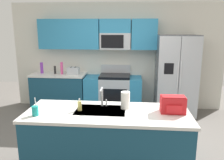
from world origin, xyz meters
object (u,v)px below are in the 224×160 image
Objects in this scene: drink_cup_teal at (35,111)px; backpack at (173,104)px; bottle_pink at (62,68)px; sink_faucet at (102,95)px; paper_towel_roll at (125,100)px; soap_dispenser at (80,106)px; pepper_mill at (55,70)px; bottle_purple at (42,68)px; toaster at (73,71)px; range_oven at (113,93)px; refrigerator at (176,75)px.

drink_cup_teal is 0.77× the size of backpack.
bottle_pink is 1.19× the size of drink_cup_teal.
sink_faucet is at bearing 171.33° from backpack.
drink_cup_teal is 1.20m from paper_towel_roll.
soap_dispenser is 0.53× the size of backpack.
bottle_purple is at bearing 173.36° from pepper_mill.
backpack reaches higher than toaster.
backpack reaches higher than range_oven.
backpack is (2.24, -2.37, -0.03)m from bottle_pink.
range_oven is 1.53m from pepper_mill.
toaster is 1.04× the size of bottle_purple.
paper_towel_roll is (1.14, 0.37, 0.06)m from drink_cup_teal.
refrigerator is at bearing -0.46° from toaster.
range_oven is 4.66× the size of bottle_pink.
bottle_purple reaches higher than toaster.
toaster is (-2.42, 0.02, 0.07)m from refrigerator.
range_oven is 4.25× the size of backpack.
range_oven is 5.05× the size of bottle_purple.
refrigerator is 3.24m from bottle_purple.
soap_dispenser is (-1.71, -2.36, 0.04)m from refrigerator.
bottle_purple reaches higher than range_oven.
refrigerator is 9.57× the size of pepper_mill.
sink_faucet is at bearing -60.11° from bottle_pink.
bottle_pink is 2.61m from soap_dispenser.
backpack is at bearing -8.99° from paper_towel_roll.
paper_towel_roll is at bearing -116.17° from refrigerator.
toaster is 2.62m from drink_cup_teal.
refrigerator is 7.53× the size of drink_cup_teal.
toaster is 3.05m from backpack.
drink_cup_teal is 0.57m from soap_dispenser.
soap_dispenser is (0.99, -2.41, -0.08)m from bottle_pink.
refrigerator is at bearing 63.83° from paper_towel_roll.
soap_dispenser is 0.64m from paper_towel_roll.
soap_dispenser is at bearing -58.45° from bottle_purple.
range_oven is 0.74× the size of refrigerator.
refrigerator is 7.71× the size of paper_towel_roll.
range_oven is at bearing 73.63° from drink_cup_teal.
pepper_mill is 0.60× the size of backpack.
sink_faucet reaches higher than drink_cup_teal.
drink_cup_teal is at bearing -171.43° from backpack.
toaster is 0.96× the size of bottle_pink.
bottle_purple is 2.92m from sink_faucet.
refrigerator is 6.86× the size of bottle_purple.
refrigerator is at bearing 54.06° from soap_dispenser.
bottle_purple reaches higher than soap_dispenser.
bottle_pink reaches higher than toaster.
range_oven is at bearing 98.90° from paper_towel_roll.
toaster is (-0.96, -0.05, 0.55)m from range_oven.
refrigerator reaches higher than bottle_purple.
toaster is at bearing 114.23° from sink_faucet.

